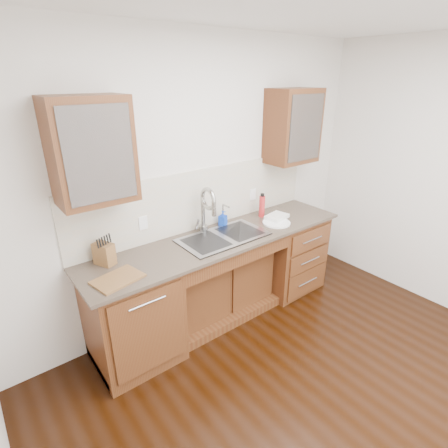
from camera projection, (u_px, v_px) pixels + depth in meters
ground at (337, 415)px, 2.64m from camera, size 4.00×3.50×0.10m
wall_back at (199, 183)px, 3.40m from camera, size 4.00×0.10×2.70m
base_cabinet_left at (133, 315)px, 2.96m from camera, size 0.70×0.62×0.88m
base_cabinet_center at (216, 282)px, 3.60m from camera, size 1.20×0.44×0.70m
base_cabinet_right at (287, 252)px, 4.03m from camera, size 0.70×0.62×0.88m
countertop at (222, 238)px, 3.31m from camera, size 2.70×0.65×0.03m
backsplash at (203, 199)px, 3.41m from camera, size 2.70×0.02×0.59m
sink at (223, 245)px, 3.32m from camera, size 0.84×0.46×0.19m
faucet at (203, 212)px, 3.34m from camera, size 0.04×0.04×0.40m
filter_tap at (223, 214)px, 3.52m from camera, size 0.02×0.02×0.24m
upper_cabinet_left at (91, 151)px, 2.46m from camera, size 0.55×0.34×0.75m
upper_cabinet_right at (293, 126)px, 3.65m from camera, size 0.55×0.34×0.75m
outlet_left at (143, 223)px, 3.07m from camera, size 0.08×0.01×0.12m
outlet_right at (253, 194)px, 3.80m from camera, size 0.08×0.01×0.12m
soap_bottle at (223, 218)px, 3.52m from camera, size 0.09×0.09×0.15m
water_bottle at (262, 207)px, 3.73m from camera, size 0.07×0.07×0.23m
plate at (276, 223)px, 3.60m from camera, size 0.31×0.31×0.02m
dish_towel at (277, 217)px, 3.68m from camera, size 0.26×0.21×0.04m
knife_block at (104, 254)px, 2.79m from camera, size 0.16×0.19×0.18m
cutting_board at (118, 279)px, 2.60m from camera, size 0.39×0.31×0.02m
cup_left_a at (80, 160)px, 2.43m from camera, size 0.17×0.17×0.10m
cup_left_b at (111, 156)px, 2.56m from camera, size 0.13×0.13×0.10m
cup_right_a at (288, 132)px, 3.63m from camera, size 0.15×0.15×0.09m
cup_right_b at (301, 131)px, 3.75m from camera, size 0.11×0.11×0.08m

